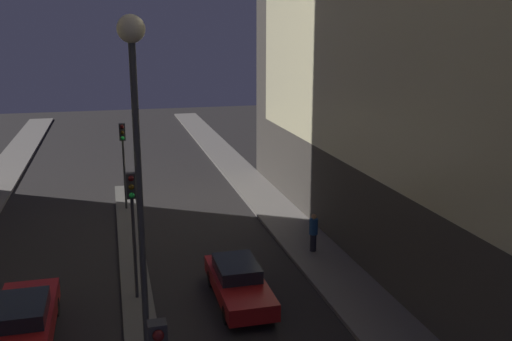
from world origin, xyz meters
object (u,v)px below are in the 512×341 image
(street_lamp, at_px, (136,136))
(car_left_lane, at_px, (23,320))
(car_right_lane, at_px, (238,282))
(traffic_light_far, at_px, (123,147))
(pedestrian_on_right_sidewalk, at_px, (313,232))
(traffic_light_mid, at_px, (132,208))

(street_lamp, distance_m, car_left_lane, 8.53)
(street_lamp, distance_m, car_right_lane, 9.15)
(traffic_light_far, height_order, pedestrian_on_right_sidewalk, traffic_light_far)
(street_lamp, height_order, car_right_lane, street_lamp)
(traffic_light_far, bearing_deg, street_lamp, -90.00)
(traffic_light_mid, height_order, traffic_light_far, same)
(traffic_light_mid, xyz_separation_m, street_lamp, (0.00, -6.31, 3.68))
(traffic_light_far, bearing_deg, pedestrian_on_right_sidewalk, -47.36)
(car_right_lane, height_order, pedestrian_on_right_sidewalk, pedestrian_on_right_sidewalk)
(street_lamp, relative_size, car_right_lane, 2.06)
(car_left_lane, xyz_separation_m, car_right_lane, (7.11, 1.07, -0.04))
(traffic_light_mid, bearing_deg, car_right_lane, -14.49)
(car_left_lane, bearing_deg, traffic_light_mid, 29.28)
(street_lamp, height_order, pedestrian_on_right_sidewalk, street_lamp)
(traffic_light_mid, xyz_separation_m, traffic_light_far, (0.00, 10.89, 0.00))
(pedestrian_on_right_sidewalk, bearing_deg, street_lamp, -130.89)
(pedestrian_on_right_sidewalk, bearing_deg, car_left_lane, -157.95)
(street_lamp, bearing_deg, pedestrian_on_right_sidewalk, 49.11)
(traffic_light_mid, bearing_deg, pedestrian_on_right_sidewalk, 18.41)
(pedestrian_on_right_sidewalk, bearing_deg, traffic_light_mid, -161.59)
(traffic_light_far, height_order, car_right_lane, traffic_light_far)
(traffic_light_far, relative_size, street_lamp, 0.48)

